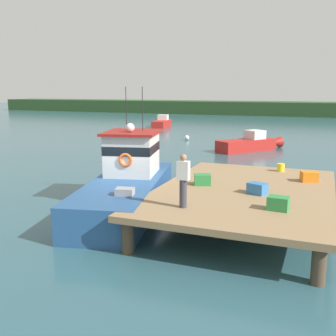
# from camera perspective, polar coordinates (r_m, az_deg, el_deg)

# --- Properties ---
(ground_plane) EXTENTS (200.00, 200.00, 0.00)m
(ground_plane) POSITION_cam_1_polar(r_m,az_deg,el_deg) (16.37, -6.04, -5.55)
(ground_plane) COLOR #2D5660
(dock) EXTENTS (6.00, 9.00, 1.20)m
(dock) POSITION_cam_1_polar(r_m,az_deg,el_deg) (14.56, 10.92, -3.44)
(dock) COLOR #4C3D2D
(dock) RESTS_ON ground
(main_fishing_boat) EXTENTS (4.27, 9.96, 4.80)m
(main_fishing_boat) POSITION_cam_1_polar(r_m,az_deg,el_deg) (16.23, -5.58, -2.00)
(main_fishing_boat) COLOR #285184
(main_fishing_boat) RESTS_ON ground
(crate_single_by_cleat) EXTENTS (0.63, 0.49, 0.41)m
(crate_single_by_cleat) POSITION_cam_1_polar(r_m,az_deg,el_deg) (12.21, 15.45, -4.89)
(crate_single_by_cleat) COLOR #2D8442
(crate_single_by_cleat) RESTS_ON dock
(crate_stack_mid_dock) EXTENTS (0.72, 0.63, 0.38)m
(crate_stack_mid_dock) POSITION_cam_1_polar(r_m,az_deg,el_deg) (13.90, 12.63, -2.86)
(crate_stack_mid_dock) COLOR #3370B2
(crate_stack_mid_dock) RESTS_ON dock
(crate_single_far) EXTENTS (0.72, 0.62, 0.39)m
(crate_single_far) POSITION_cam_1_polar(r_m,az_deg,el_deg) (16.28, 19.50, -1.17)
(crate_single_far) COLOR orange
(crate_single_far) RESTS_ON dock
(crate_stack_near_edge) EXTENTS (0.72, 0.62, 0.40)m
(crate_stack_near_edge) POSITION_cam_1_polar(r_m,az_deg,el_deg) (14.88, 4.94, -1.66)
(crate_stack_near_edge) COLOR #2D8442
(crate_stack_near_edge) RESTS_ON dock
(bait_bucket) EXTENTS (0.32, 0.32, 0.34)m
(bait_bucket) POSITION_cam_1_polar(r_m,az_deg,el_deg) (17.94, 15.80, 0.08)
(bait_bucket) COLOR yellow
(bait_bucket) RESTS_ON dock
(deckhand_by_the_boat) EXTENTS (0.36, 0.22, 1.63)m
(deckhand_by_the_boat) POSITION_cam_1_polar(r_m,az_deg,el_deg) (11.88, 2.19, -1.66)
(deckhand_by_the_boat) COLOR #383842
(deckhand_by_the_boat) RESTS_ON dock
(moored_boat_near_channel) EXTENTS (4.67, 5.62, 1.56)m
(moored_boat_near_channel) POSITION_cam_1_polar(r_m,az_deg,el_deg) (31.69, 11.69, 3.43)
(moored_boat_near_channel) COLOR red
(moored_boat_near_channel) RESTS_ON ground
(moored_boat_far_right) EXTENTS (2.24, 6.03, 1.51)m
(moored_boat_far_right) POSITION_cam_1_polar(r_m,az_deg,el_deg) (50.55, -0.81, 6.47)
(moored_boat_far_right) COLOR red
(moored_boat_far_right) RESTS_ON ground
(mooring_buoy_spare_mooring) EXTENTS (0.45, 0.45, 0.45)m
(mooring_buoy_spare_mooring) POSITION_cam_1_polar(r_m,az_deg,el_deg) (37.50, 2.71, 4.35)
(mooring_buoy_spare_mooring) COLOR silver
(mooring_buoy_spare_mooring) RESTS_ON ground
(far_shoreline) EXTENTS (120.00, 8.00, 2.40)m
(far_shoreline) POSITION_cam_1_polar(r_m,az_deg,el_deg) (76.30, 16.13, 8.15)
(far_shoreline) COLOR #284723
(far_shoreline) RESTS_ON ground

